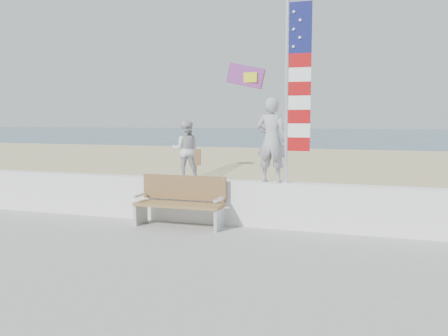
{
  "coord_description": "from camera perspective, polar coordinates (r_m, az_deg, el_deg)",
  "views": [
    {
      "loc": [
        3.11,
        -7.1,
        2.32
      ],
      "look_at": [
        0.2,
        1.8,
        1.35
      ],
      "focal_mm": 38.0,
      "sensor_mm": 36.0,
      "label": 1
    }
  ],
  "objects": [
    {
      "name": "ground",
      "position": [
        8.09,
        -5.41,
        -10.78
      ],
      "size": [
        220.0,
        220.0,
        0.0
      ],
      "primitive_type": "plane",
      "color": "#2F4C5E",
      "rests_on": "ground"
    },
    {
      "name": "sand",
      "position": [
        16.55,
        7.1,
        -2.05
      ],
      "size": [
        90.0,
        40.0,
        0.08
      ],
      "primitive_type": "cube",
      "color": "tan",
      "rests_on": "ground"
    },
    {
      "name": "seawall",
      "position": [
        9.76,
        -0.75,
        -4.06
      ],
      "size": [
        30.0,
        0.35,
        0.9
      ],
      "primitive_type": "cube",
      "color": "white",
      "rests_on": "boardwalk"
    },
    {
      "name": "adult",
      "position": [
        9.32,
        5.73,
        3.37
      ],
      "size": [
        0.63,
        0.43,
        1.66
      ],
      "primitive_type": "imported",
      "rotation": [
        0.0,
        0.0,
        3.08
      ],
      "color": "#9D9BA1",
      "rests_on": "seawall"
    },
    {
      "name": "child",
      "position": [
        9.88,
        -4.61,
        2.21
      ],
      "size": [
        0.7,
        0.62,
        1.21
      ],
      "primitive_type": "imported",
      "rotation": [
        0.0,
        0.0,
        3.48
      ],
      "color": "silver",
      "rests_on": "seawall"
    },
    {
      "name": "bench",
      "position": [
        9.56,
        -5.23,
        -3.94
      ],
      "size": [
        1.8,
        0.57,
        1.0
      ],
      "color": "olive",
      "rests_on": "boardwalk"
    },
    {
      "name": "flag",
      "position": [
        9.26,
        8.34,
        10.02
      ],
      "size": [
        0.5,
        0.08,
        3.5
      ],
      "color": "white",
      "rests_on": "seawall"
    },
    {
      "name": "parafoil_kite",
      "position": [
        12.58,
        2.76,
        10.97
      ],
      "size": [
        1.03,
        0.36,
        0.69
      ],
      "color": "red",
      "rests_on": "ground"
    },
    {
      "name": "sign",
      "position": [
        12.44,
        -3.48,
        -0.45
      ],
      "size": [
        0.32,
        0.07,
        1.46
      ],
      "color": "olive",
      "rests_on": "sand"
    }
  ]
}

